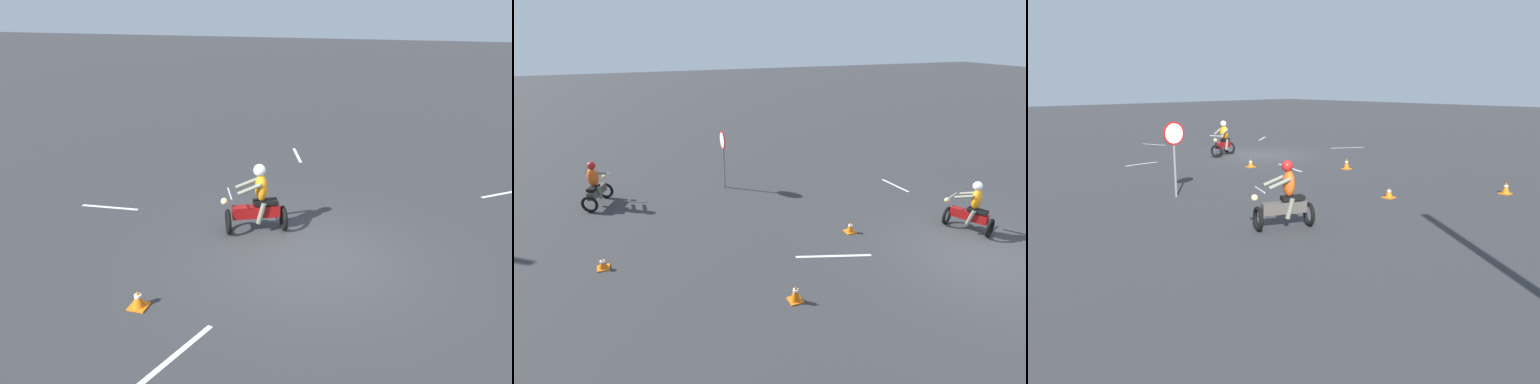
# 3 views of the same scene
# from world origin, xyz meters

# --- Properties ---
(ground_plane) EXTENTS (120.00, 120.00, 0.00)m
(ground_plane) POSITION_xyz_m (0.00, 0.00, 0.00)
(ground_plane) COLOR #333335
(motorcycle_rider_foreground) EXTENTS (1.53, 1.14, 1.66)m
(motorcycle_rider_foreground) POSITION_xyz_m (1.36, -0.90, 0.73)
(motorcycle_rider_foreground) COLOR black
(motorcycle_rider_foreground) RESTS_ON ground
(traffic_cone_near_right) EXTENTS (0.32, 0.32, 0.34)m
(traffic_cone_near_right) POSITION_xyz_m (2.60, 2.62, 0.16)
(traffic_cone_near_right) COLOR orange
(traffic_cone_near_right) RESTS_ON ground
(lane_stripe_e) EXTENTS (1.56, 0.21, 0.01)m
(lane_stripe_e) POSITION_xyz_m (5.47, -1.27, 0.00)
(lane_stripe_e) COLOR silver
(lane_stripe_e) RESTS_ON ground
(lane_stripe_n) EXTENTS (0.76, 2.05, 0.01)m
(lane_stripe_n) POSITION_xyz_m (1.51, 3.82, 0.00)
(lane_stripe_n) COLOR silver
(lane_stripe_n) RESTS_ON ground
(lane_stripe_sw) EXTENTS (1.69, 1.34, 0.01)m
(lane_stripe_sw) POSITION_xyz_m (-4.86, -5.20, 0.00)
(lane_stripe_sw) COLOR silver
(lane_stripe_sw) RESTS_ON ground
(lane_stripe_s) EXTENTS (0.64, 1.59, 0.01)m
(lane_stripe_s) POSITION_xyz_m (1.60, -7.12, 0.00)
(lane_stripe_s) COLOR silver
(lane_stripe_s) RESTS_ON ground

